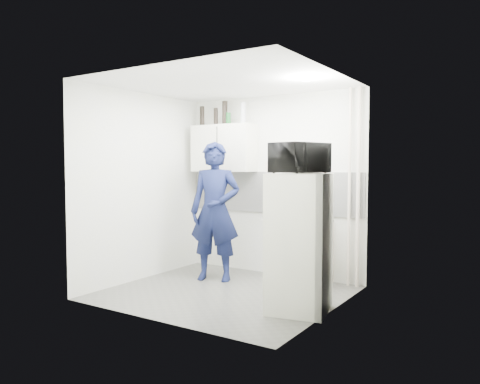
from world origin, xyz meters
The scene contains 22 objects.
floor centered at (0.00, 0.00, 0.00)m, with size 2.80×2.80×0.00m, color #55544F.
ceiling centered at (0.00, 0.00, 2.60)m, with size 2.80×2.80×0.00m, color white.
wall_back centered at (0.00, 1.25, 1.30)m, with size 2.80×2.80×0.00m, color silver.
wall_left centered at (-1.40, 0.00, 1.30)m, with size 2.60×2.60×0.00m, color silver.
wall_right centered at (1.40, 0.00, 1.30)m, with size 2.60×2.60×0.00m, color silver.
person centered at (-0.49, 0.48, 0.96)m, with size 0.70×0.46×1.92m, color #10173B.
stove centered at (0.69, 1.00, 0.41)m, with size 0.52×0.52×0.82m, color beige.
fridge centered at (1.10, -0.17, 0.75)m, with size 0.62×0.62×1.51m, color silver.
stove_top centered at (0.69, 1.00, 0.84)m, with size 0.49×0.49×0.03m, color black.
saucepan centered at (0.76, 0.95, 0.90)m, with size 0.16×0.16×0.09m, color silver.
microwave centered at (1.10, -0.17, 1.67)m, with size 0.40×0.59×0.33m, color black.
bottle_a centered at (-1.16, 1.07, 2.35)m, with size 0.07×0.07×0.30m, color black.
bottle_c centered at (-0.90, 1.07, 2.33)m, with size 0.06×0.06×0.26m, color black.
bottle_d centered at (-0.73, 1.07, 2.38)m, with size 0.08×0.08×0.35m, color black.
canister_a centered at (-0.66, 1.07, 2.29)m, with size 0.07×0.07×0.18m, color #144C1E.
bottle_e centered at (-0.40, 1.07, 2.36)m, with size 0.08×0.08×0.31m, color #B2B7BC.
upper_cabinet centered at (-0.75, 1.07, 1.85)m, with size 1.00×0.35×0.70m, color silver.
range_hood centered at (0.45, 1.00, 1.57)m, with size 0.60×0.50×0.14m, color beige.
backsplash centered at (0.00, 1.24, 1.20)m, with size 2.74×0.03×0.60m, color white.
pipe_a centered at (1.30, 1.17, 1.30)m, with size 0.05×0.05×2.60m, color beige.
pipe_b centered at (1.18, 1.17, 1.30)m, with size 0.04×0.04×2.60m, color beige.
ceiling_spot_fixture centered at (1.00, 0.20, 2.57)m, with size 0.10×0.10×0.02m, color white.
Camera 1 is at (3.28, -4.74, 1.59)m, focal length 35.00 mm.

